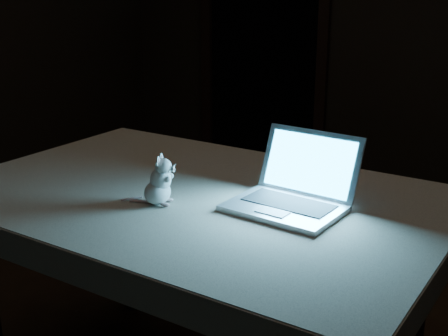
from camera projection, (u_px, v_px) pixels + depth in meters
The scene contains 5 objects.
doorway at pixel (264, 27), 4.54m from camera, with size 1.06×0.36×2.13m, color black, non-canonical shape.
table at pixel (197, 303), 1.99m from camera, with size 1.44×0.93×0.77m, color black, non-canonical shape.
tablecloth at pixel (209, 215), 1.81m from camera, with size 1.53×1.02×0.09m, color beige, non-canonical shape.
laptop at pixel (285, 176), 1.68m from camera, with size 0.32×0.28×0.22m, color silver, non-canonical shape.
plush_mouse at pixel (157, 180), 1.75m from camera, with size 0.11×0.11×0.15m, color silver, non-canonical shape.
Camera 1 is at (0.89, -1.71, 1.42)m, focal length 48.00 mm.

